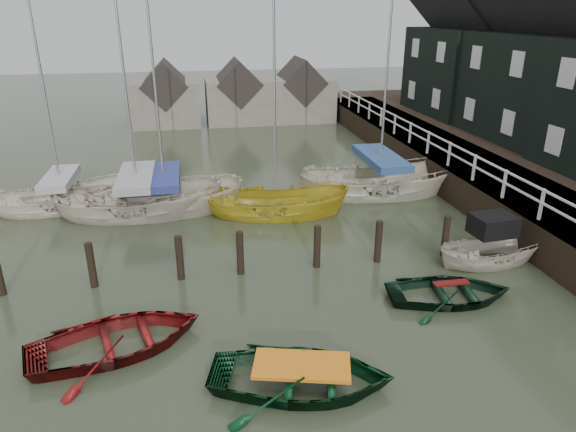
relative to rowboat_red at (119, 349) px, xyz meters
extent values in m
plane|color=#2E3522|center=(4.45, 0.25, 0.00)|extent=(120.00, 120.00, 0.00)
cube|color=black|center=(13.95, 10.25, 1.40)|extent=(3.00, 32.00, 0.20)
cube|color=silver|center=(12.45, 10.25, 2.45)|extent=(0.06, 32.00, 0.06)
cube|color=silver|center=(12.45, 10.25, 2.05)|extent=(0.06, 32.00, 0.06)
cube|color=black|center=(19.45, 10.25, 0.00)|extent=(14.00, 38.00, 1.50)
cube|color=black|center=(19.45, 12.25, 4.00)|extent=(6.00, 7.00, 5.00)
cube|color=black|center=(19.45, 19.25, 4.00)|extent=(6.40, 7.00, 5.00)
cylinder|color=black|center=(-1.05, 3.25, 0.50)|extent=(0.22, 0.22, 1.80)
cylinder|color=black|center=(1.45, 3.25, 0.50)|extent=(0.22, 0.22, 1.80)
cylinder|color=black|center=(3.25, 3.25, 0.50)|extent=(0.22, 0.22, 1.80)
cylinder|color=black|center=(5.65, 3.25, 0.50)|extent=(0.22, 0.22, 1.80)
cylinder|color=black|center=(7.65, 3.25, 0.50)|extent=(0.22, 0.22, 1.80)
cylinder|color=black|center=(9.95, 3.25, 0.50)|extent=(0.22, 0.22, 1.80)
cube|color=#665B51|center=(0.45, 26.25, 1.50)|extent=(4.50, 4.00, 3.00)
cube|color=#282321|center=(0.45, 26.25, 2.80)|extent=(3.18, 4.08, 3.18)
cube|color=#665B51|center=(5.45, 26.25, 1.50)|extent=(4.50, 4.00, 3.00)
cube|color=#282321|center=(5.45, 26.25, 2.80)|extent=(3.18, 4.08, 3.18)
cube|color=#665B51|center=(9.95, 26.25, 1.50)|extent=(4.50, 4.00, 3.00)
cube|color=#282321|center=(9.95, 26.25, 2.80)|extent=(3.18, 4.08, 3.18)
imported|color=#600D0E|center=(0.00, 0.00, 0.00)|extent=(4.71, 3.93, 0.84)
imported|color=black|center=(4.01, -2.11, 0.00)|extent=(4.53, 3.73, 0.82)
imported|color=black|center=(8.83, 0.64, 0.00)|extent=(3.78, 2.91, 0.72)
imported|color=beige|center=(11.25, 2.54, 0.00)|extent=(3.88, 1.74, 1.46)
cube|color=black|center=(11.25, 2.74, 1.21)|extent=(1.38, 1.11, 0.65)
imported|color=beige|center=(-0.19, 8.94, 0.00)|extent=(6.75, 2.99, 2.54)
cylinder|color=#B2B2B7|center=(-0.19, 8.94, 5.45)|extent=(0.10, 0.10, 8.10)
cube|color=gray|center=(-0.19, 8.94, 1.52)|extent=(3.71, 1.60, 0.30)
imported|color=beige|center=(0.84, 9.08, 0.00)|extent=(6.31, 2.62, 2.40)
cylinder|color=#B2B2B7|center=(0.84, 9.08, 5.98)|extent=(0.10, 0.10, 9.32)
cube|color=navy|center=(0.84, 9.08, 1.44)|extent=(3.47, 1.40, 0.30)
imported|color=gold|center=(5.11, 7.97, 0.00)|extent=(6.06, 3.31, 2.21)
cylinder|color=#B2B2B7|center=(5.11, 7.97, 5.56)|extent=(0.10, 0.10, 8.69)
imported|color=beige|center=(9.98, 9.51, 0.00)|extent=(7.27, 3.37, 2.71)
cylinder|color=#B2B2B7|center=(9.98, 9.51, 6.66)|extent=(0.10, 0.10, 10.34)
cube|color=navy|center=(9.98, 9.51, 1.61)|extent=(3.99, 1.81, 0.30)
imported|color=beige|center=(-3.28, 10.16, 0.00)|extent=(5.68, 2.80, 2.10)
cylinder|color=#B2B2B7|center=(-3.28, 10.16, 5.15)|extent=(0.10, 0.10, 7.99)
cube|color=#9B9AA0|center=(-3.28, 10.16, 1.28)|extent=(3.12, 1.50, 0.30)
camera|label=1|loc=(2.08, -10.75, 7.55)|focal=32.00mm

